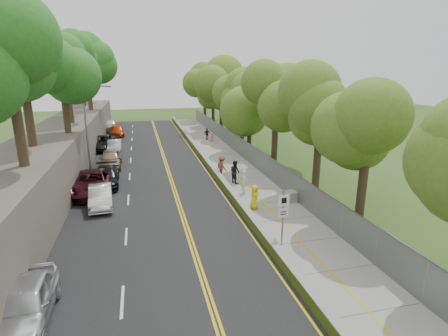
# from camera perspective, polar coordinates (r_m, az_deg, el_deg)

# --- Properties ---
(ground) EXTENTS (140.00, 140.00, 0.00)m
(ground) POSITION_cam_1_polar(r_m,az_deg,el_deg) (21.89, 3.73, -9.14)
(ground) COLOR #33511E
(ground) RESTS_ON ground
(road) EXTENTS (11.20, 66.00, 0.04)m
(road) POSITION_cam_1_polar(r_m,az_deg,el_deg) (35.15, -12.13, 0.21)
(road) COLOR black
(road) RESTS_ON ground
(sidewalk) EXTENTS (4.20, 66.00, 0.05)m
(sidewalk) POSITION_cam_1_polar(r_m,az_deg,el_deg) (36.18, 0.54, 1.02)
(sidewalk) COLOR gray
(sidewalk) RESTS_ON ground
(jersey_barrier) EXTENTS (0.42, 66.00, 0.60)m
(jersey_barrier) POSITION_cam_1_polar(r_m,az_deg,el_deg) (35.63, -3.05, 1.22)
(jersey_barrier) COLOR #90CC1D
(jersey_barrier) RESTS_ON ground
(rock_embankment) EXTENTS (5.00, 66.00, 4.00)m
(rock_embankment) POSITION_cam_1_polar(r_m,az_deg,el_deg) (35.47, -25.50, 2.46)
(rock_embankment) COLOR #595147
(rock_embankment) RESTS_ON ground
(chainlink_fence) EXTENTS (0.04, 66.00, 2.00)m
(chainlink_fence) POSITION_cam_1_polar(r_m,az_deg,el_deg) (36.50, 3.74, 2.69)
(chainlink_fence) COLOR slate
(chainlink_fence) RESTS_ON ground
(trees_embankment) EXTENTS (6.40, 66.00, 13.00)m
(trees_embankment) POSITION_cam_1_polar(r_m,az_deg,el_deg) (34.66, -26.36, 16.32)
(trees_embankment) COLOR #348428
(trees_embankment) RESTS_ON rock_embankment
(trees_fenceside) EXTENTS (7.00, 66.00, 14.00)m
(trees_fenceside) POSITION_cam_1_polar(r_m,az_deg,el_deg) (36.42, 7.52, 12.11)
(trees_fenceside) COLOR olive
(trees_fenceside) RESTS_ON ground
(streetlight) EXTENTS (2.52, 0.22, 8.00)m
(streetlight) POSITION_cam_1_polar(r_m,az_deg,el_deg) (33.53, -21.25, 6.84)
(streetlight) COLOR gray
(streetlight) RESTS_ON ground
(signpost) EXTENTS (0.62, 0.09, 3.10)m
(signpost) POSITION_cam_1_polar(r_m,az_deg,el_deg) (18.86, 9.65, -7.04)
(signpost) COLOR gray
(signpost) RESTS_ON sidewalk
(construction_barrel) EXTENTS (0.58, 0.58, 0.95)m
(construction_barrel) POSITION_cam_1_polar(r_m,az_deg,el_deg) (46.57, -2.23, 4.95)
(construction_barrel) COLOR red
(construction_barrel) RESTS_ON sidewalk
(concrete_block) EXTENTS (1.23, 1.04, 0.71)m
(concrete_block) POSITION_cam_1_polar(r_m,az_deg,el_deg) (25.78, 10.93, -4.51)
(concrete_block) COLOR gray
(concrete_block) RESTS_ON sidewalk
(car_0) EXTENTS (2.03, 4.78, 1.61)m
(car_0) POSITION_cam_1_polar(r_m,az_deg,el_deg) (15.69, -29.75, -18.68)
(car_0) COLOR silver
(car_0) RESTS_ON road
(car_1) EXTENTS (1.86, 4.41, 1.42)m
(car_1) POSITION_cam_1_polar(r_m,az_deg,el_deg) (25.74, -19.51, -4.38)
(car_1) COLOR white
(car_1) RESTS_ON road
(car_2) EXTENTS (2.81, 6.01, 1.66)m
(car_2) POSITION_cam_1_polar(r_m,az_deg,el_deg) (28.61, -20.64, -2.24)
(car_2) COLOR #521724
(car_2) RESTS_ON road
(car_3) EXTENTS (2.19, 5.03, 1.44)m
(car_3) POSITION_cam_1_polar(r_m,az_deg,el_deg) (30.15, -18.72, -1.39)
(car_3) COLOR black
(car_3) RESTS_ON road
(car_4) EXTENTS (2.03, 4.94, 1.67)m
(car_4) POSITION_cam_1_polar(r_m,az_deg,el_deg) (35.70, -18.02, 1.45)
(car_4) COLOR gray
(car_4) RESTS_ON road
(car_5) EXTENTS (1.57, 4.29, 1.40)m
(car_5) POSITION_cam_1_polar(r_m,az_deg,el_deg) (42.09, -17.43, 3.38)
(car_5) COLOR #B3B4BA
(car_5) RESTS_ON road
(car_6) EXTENTS (2.82, 5.82, 1.60)m
(car_6) POSITION_cam_1_polar(r_m,az_deg,el_deg) (44.21, -19.25, 3.92)
(car_6) COLOR black
(car_6) RESTS_ON road
(car_7) EXTENTS (2.39, 5.01, 1.41)m
(car_7) POSITION_cam_1_polar(r_m,az_deg,el_deg) (53.12, -17.13, 5.84)
(car_7) COLOR #9E310D
(car_7) RESTS_ON road
(car_8) EXTENTS (2.42, 5.06, 1.67)m
(car_8) POSITION_cam_1_polar(r_m,az_deg,el_deg) (58.08, -18.14, 6.67)
(car_8) COLOR white
(car_8) RESTS_ON road
(painter_0) EXTENTS (0.73, 0.93, 1.68)m
(painter_0) POSITION_cam_1_polar(r_m,az_deg,el_deg) (23.81, 5.00, -4.75)
(painter_0) COLOR yellow
(painter_0) RESTS_ON sidewalk
(painter_1) EXTENTS (0.61, 0.77, 1.84)m
(painter_1) POSITION_cam_1_polar(r_m,az_deg,el_deg) (26.71, 3.32, -2.24)
(painter_1) COLOR white
(painter_1) RESTS_ON sidewalk
(painter_2) EXTENTS (1.02, 1.13, 1.92)m
(painter_2) POSITION_cam_1_polar(r_m,az_deg,el_deg) (29.14, 1.81, -0.62)
(painter_2) COLOR black
(painter_2) RESTS_ON sidewalk
(painter_3) EXTENTS (1.10, 1.39, 1.89)m
(painter_3) POSITION_cam_1_polar(r_m,az_deg,el_deg) (30.84, -0.38, 0.29)
(painter_3) COLOR brown
(painter_3) RESTS_ON sidewalk
(person_far) EXTENTS (0.99, 0.61, 1.57)m
(person_far) POSITION_cam_1_polar(r_m,az_deg,el_deg) (47.75, -2.79, 5.59)
(person_far) COLOR black
(person_far) RESTS_ON sidewalk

